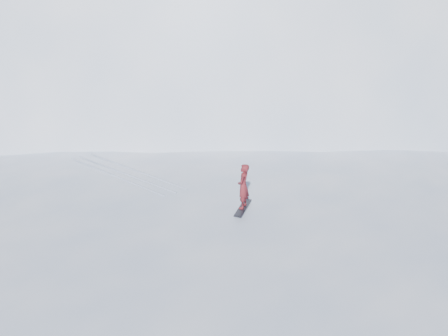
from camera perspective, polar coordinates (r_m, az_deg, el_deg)
name	(u,v)px	position (r m, az deg, el deg)	size (l,w,h in m)	color
ground	(228,267)	(15.72, 0.50, -12.76)	(400.00, 400.00, 0.00)	white
near_ridge	(201,226)	(18.29, -2.97, -7.57)	(36.00, 28.00, 4.80)	white
summit_peak	(236,88)	(47.94, 1.59, 10.43)	(60.00, 56.00, 56.00)	white
peak_shoulder	(170,115)	(36.31, -7.01, 6.87)	(28.00, 24.00, 18.00)	white
wind_bumps	(181,247)	(16.91, -5.58, -10.23)	(16.00, 14.40, 1.00)	white
snowboard	(243,208)	(14.34, 2.48, -5.19)	(1.34, 0.25, 0.02)	black
snowboarder	(243,186)	(14.02, 2.53, -2.40)	(0.55, 0.36, 1.50)	maroon
board_tracks	(124,172)	(17.66, -12.98, -0.54)	(2.15, 5.90, 0.04)	silver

